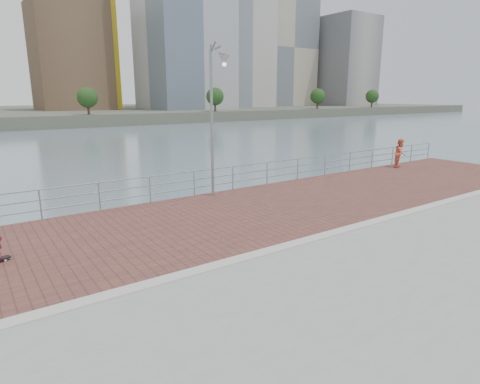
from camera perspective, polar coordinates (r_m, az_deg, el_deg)
water at (r=12.62m, az=5.43°, el=-16.54°), size 400.00×400.00×0.00m
seawall at (r=9.50m, az=27.12°, el=-22.18°), size 40.00×24.00×2.00m
brick_lane at (r=14.50m, az=-3.63°, el=-3.74°), size 40.00×6.80×0.02m
curb at (r=11.74m, az=5.66°, el=-7.93°), size 40.00×0.40×0.06m
guardrail at (r=17.23m, az=-9.57°, el=1.24°), size 39.06×0.06×1.13m
street_lamp at (r=16.82m, az=-3.29°, el=13.71°), size 0.45×1.30×6.14m
bystander at (r=26.43m, az=21.83°, el=5.14°), size 1.02×0.92×1.73m
skyline at (r=119.22m, az=-19.26°, el=23.08°), size 233.00×41.00×72.24m
shoreline_trees at (r=87.87m, az=-21.45°, el=12.61°), size 169.53×5.00×6.67m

